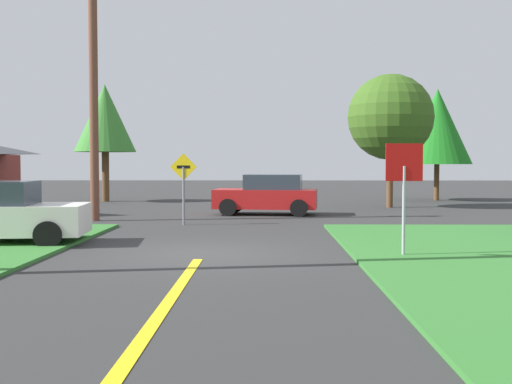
# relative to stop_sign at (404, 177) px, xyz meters

# --- Properties ---
(ground_plane) EXTENTS (120.00, 120.00, 0.00)m
(ground_plane) POSITION_rel_stop_sign_xyz_m (-4.48, 0.68, -1.78)
(ground_plane) COLOR #2F2F2F
(lane_stripe_center) EXTENTS (0.20, 14.00, 0.01)m
(lane_stripe_center) POSITION_rel_stop_sign_xyz_m (-4.48, -7.32, -1.78)
(lane_stripe_center) COLOR yellow
(lane_stripe_center) RESTS_ON ground
(stop_sign) EXTENTS (0.82, 0.10, 2.51)m
(stop_sign) POSITION_rel_stop_sign_xyz_m (0.00, 0.00, 0.00)
(stop_sign) COLOR #9EA0A8
(stop_sign) RESTS_ON ground
(car_approaching_junction) EXTENTS (4.26, 2.33, 1.62)m
(car_approaching_junction) POSITION_rel_stop_sign_xyz_m (-2.95, 11.49, -0.98)
(car_approaching_junction) COLOR red
(car_approaching_junction) RESTS_ON ground
(utility_pole_mid) EXTENTS (1.80, 0.41, 9.43)m
(utility_pole_mid) POSITION_rel_stop_sign_xyz_m (-9.17, 8.70, 3.04)
(utility_pole_mid) COLOR brown
(utility_pole_mid) RESTS_ON ground
(direction_sign) EXTENTS (0.90, 0.10, 2.40)m
(direction_sign) POSITION_rel_stop_sign_xyz_m (-5.78, 7.25, -0.29)
(direction_sign) COLOR slate
(direction_sign) RESTS_ON ground
(oak_tree_left) EXTENTS (3.78, 3.78, 6.17)m
(oak_tree_left) POSITION_rel_stop_sign_xyz_m (6.47, 21.29, 2.30)
(oak_tree_left) COLOR brown
(oak_tree_left) RESTS_ON ground
(pine_tree_center) EXTENTS (3.97, 3.97, 6.20)m
(pine_tree_center) POSITION_rel_stop_sign_xyz_m (2.77, 15.64, 2.41)
(pine_tree_center) COLOR brown
(pine_tree_center) RESTS_ON ground
(oak_tree_right) EXTENTS (3.28, 3.28, 6.29)m
(oak_tree_right) POSITION_rel_stop_sign_xyz_m (-11.65, 19.95, 2.66)
(oak_tree_right) COLOR brown
(oak_tree_right) RESTS_ON ground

